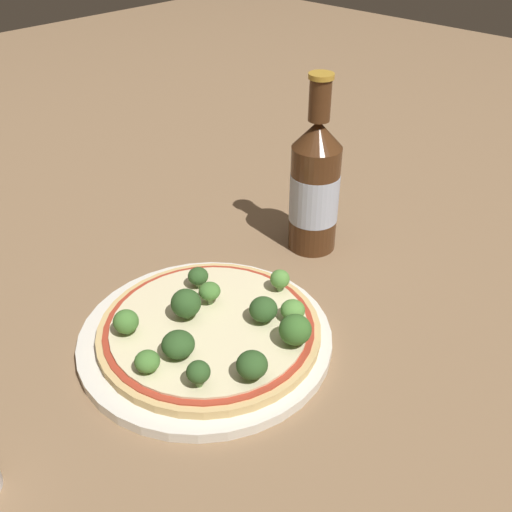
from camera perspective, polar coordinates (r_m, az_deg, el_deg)
The scene contains 16 objects.
ground_plane at distance 0.66m, azimuth -2.75°, elevation -8.26°, with size 3.00×3.00×0.00m, color #846647.
plate at distance 0.66m, azimuth -4.82°, elevation -7.75°, with size 0.28×0.28×0.01m.
pizza at distance 0.65m, azimuth -4.46°, elevation -6.90°, with size 0.24×0.24×0.01m.
broccoli_floret_0 at distance 0.69m, azimuth -5.54°, elevation -1.94°, with size 0.02×0.02×0.03m.
broccoli_floret_1 at distance 0.61m, azimuth -7.60°, elevation -8.23°, with size 0.03×0.03×0.03m.
broccoli_floret_2 at distance 0.65m, azimuth -6.69°, elevation -4.50°, with size 0.03×0.03×0.04m.
broccoli_floret_3 at distance 0.58m, azimuth -0.38°, elevation -10.35°, with size 0.03×0.03×0.03m.
broccoli_floret_4 at distance 0.65m, azimuth 3.52°, elevation -5.16°, with size 0.03×0.03×0.02m.
broccoli_floret_5 at distance 0.64m, azimuth 0.71°, elevation -5.10°, with size 0.03×0.03×0.03m.
broccoli_floret_6 at distance 0.57m, azimuth -5.51°, elevation -10.98°, with size 0.02×0.02×0.03m.
broccoli_floret_7 at distance 0.64m, azimuth -12.29°, elevation -6.13°, with size 0.03×0.03×0.03m.
broccoli_floret_8 at distance 0.67m, azimuth -4.44°, elevation -3.38°, with size 0.02×0.02×0.03m.
broccoli_floret_9 at distance 0.69m, azimuth 2.06°, elevation -2.09°, with size 0.02×0.02×0.03m.
broccoli_floret_10 at distance 0.60m, azimuth -10.32°, elevation -9.86°, with size 0.03×0.03×0.02m.
broccoli_floret_11 at distance 0.61m, azimuth 3.76°, elevation -7.03°, with size 0.03×0.03×0.03m.
beer_bottle at distance 0.78m, azimuth 5.61°, elevation 6.65°, with size 0.06×0.06×0.24m.
Camera 1 is at (0.36, -0.33, 0.44)m, focal length 42.00 mm.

